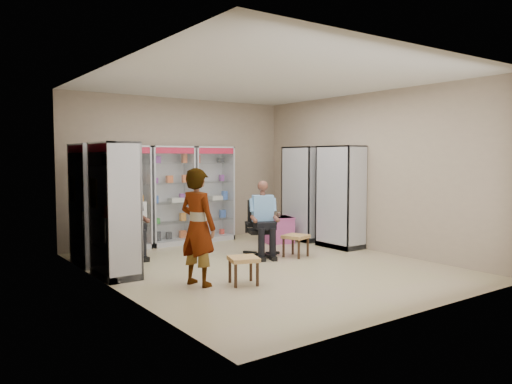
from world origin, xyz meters
TOP-DOWN VIEW (x-y plane):
  - floor at (0.00, 0.00)m, footprint 6.00×6.00m
  - room_shell at (0.00, 0.00)m, footprint 5.02×6.02m
  - cabinet_back_left at (-1.30, 2.73)m, footprint 0.90×0.50m
  - cabinet_back_mid at (-0.35, 2.73)m, footprint 0.90×0.50m
  - cabinet_back_right at (0.60, 2.73)m, footprint 0.90×0.50m
  - cabinet_right_far at (2.23, 1.60)m, footprint 0.90×0.50m
  - cabinet_right_near at (2.23, 0.50)m, footprint 0.90×0.50m
  - cabinet_left_far at (-2.23, 1.80)m, footprint 0.90×0.50m
  - cabinet_left_near at (-2.23, 0.70)m, footprint 0.90×0.50m
  - wooden_chair at (-1.55, 2.00)m, footprint 0.42×0.42m
  - seated_customer at (-1.55, 1.95)m, footprint 0.44×0.60m
  - office_chair at (0.46, 0.73)m, footprint 0.72×0.72m
  - seated_shopkeeper at (0.46, 0.68)m, footprint 0.61×0.70m
  - pink_trunk at (1.58, 1.66)m, footprint 0.69×0.68m
  - tea_glass at (1.61, 1.68)m, footprint 0.07×0.07m
  - woven_stool_a at (0.92, 0.29)m, footprint 0.50×0.50m
  - woven_stool_b at (-0.94, -0.78)m, footprint 0.49×0.49m
  - standing_man at (-1.47, -0.45)m, footprint 0.56×0.69m

SIDE VIEW (x-z plane):
  - floor at x=0.00m, z-range 0.00..0.00m
  - woven_stool_b at x=-0.94m, z-range 0.00..0.39m
  - woven_stool_a at x=0.92m, z-range 0.00..0.39m
  - pink_trunk at x=1.58m, z-range 0.00..0.53m
  - wooden_chair at x=-1.55m, z-range 0.00..0.94m
  - office_chair at x=0.46m, z-range 0.00..1.00m
  - tea_glass at x=1.61m, z-range 0.53..0.63m
  - seated_shopkeeper at x=0.46m, z-range 0.00..1.27m
  - seated_customer at x=-1.55m, z-range 0.00..1.34m
  - standing_man at x=-1.47m, z-range 0.00..1.63m
  - cabinet_back_left at x=-1.30m, z-range 0.00..2.00m
  - cabinet_back_mid at x=-0.35m, z-range 0.00..2.00m
  - cabinet_back_right at x=0.60m, z-range 0.00..2.00m
  - cabinet_right_far at x=2.23m, z-range 0.00..2.00m
  - cabinet_right_near at x=2.23m, z-range 0.00..2.00m
  - cabinet_left_far at x=-2.23m, z-range 0.00..2.00m
  - cabinet_left_near at x=-2.23m, z-range 0.00..2.00m
  - room_shell at x=0.00m, z-range 0.46..3.47m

